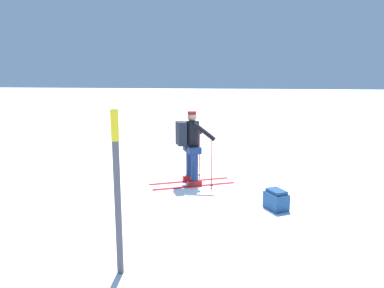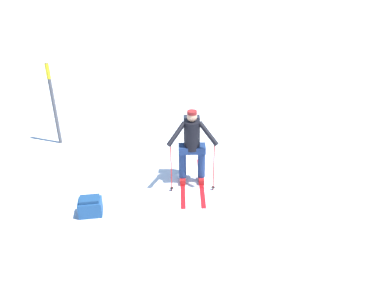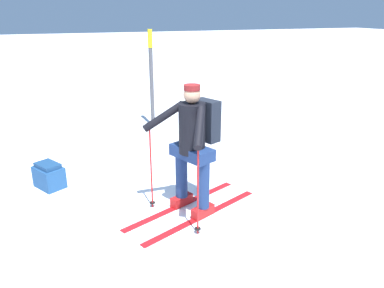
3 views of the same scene
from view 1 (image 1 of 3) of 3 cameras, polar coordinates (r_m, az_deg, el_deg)
name	(u,v)px [view 1 (image 1 of 3)]	position (r m, az deg, el deg)	size (l,w,h in m)	color
ground_plane	(219,179)	(8.54, 4.20, -5.30)	(80.00, 80.00, 0.00)	white
skier	(191,144)	(7.92, -0.19, 0.04)	(1.85, 1.16, 1.58)	red
dropped_backpack	(276,200)	(6.85, 12.70, -8.31)	(0.45, 0.50, 0.36)	navy
trail_marker	(117,182)	(4.45, -11.37, -5.63)	(0.09, 0.09, 2.00)	#4C4C51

